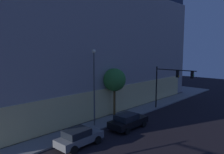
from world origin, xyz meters
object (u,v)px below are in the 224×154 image
(traffic_light_far_corner, at_px, (171,79))
(street_lamp_sidewalk, at_px, (94,78))
(sidewalk_tree, at_px, (114,80))
(car_black, at_px, (128,121))
(modern_building, at_px, (64,44))
(car_grey, at_px, (79,137))

(traffic_light_far_corner, bearing_deg, street_lamp_sidewalk, 164.97)
(sidewalk_tree, relative_size, car_black, 1.28)
(modern_building, relative_size, sidewalk_tree, 6.44)
(traffic_light_far_corner, xyz_separation_m, sidewalk_tree, (-7.07, 3.75, 0.25))
(street_lamp_sidewalk, bearing_deg, car_black, -57.45)
(modern_building, bearing_deg, car_black, -101.78)
(car_grey, bearing_deg, traffic_light_far_corner, -1.07)
(street_lamp_sidewalk, bearing_deg, car_grey, -147.69)
(traffic_light_far_corner, relative_size, street_lamp_sidewalk, 0.71)
(car_grey, height_order, car_black, car_black)
(car_black, bearing_deg, traffic_light_far_corner, 0.36)
(street_lamp_sidewalk, xyz_separation_m, car_black, (1.94, -3.04, -4.41))
(street_lamp_sidewalk, xyz_separation_m, sidewalk_tree, (4.02, 0.78, -0.66))
(traffic_light_far_corner, bearing_deg, sidewalk_tree, 152.03)
(car_grey, distance_m, car_black, 6.20)
(modern_building, height_order, street_lamp_sidewalk, modern_building)
(traffic_light_far_corner, height_order, street_lamp_sidewalk, street_lamp_sidewalk)
(modern_building, xyz_separation_m, sidewalk_tree, (-1.22, -12.04, -4.53))
(modern_building, distance_m, car_black, 18.18)
(traffic_light_far_corner, bearing_deg, car_black, -179.64)
(modern_building, bearing_deg, car_grey, -121.49)
(sidewalk_tree, relative_size, car_grey, 1.36)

